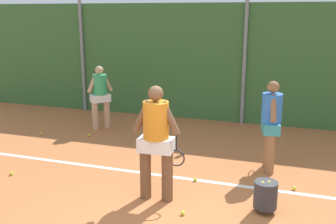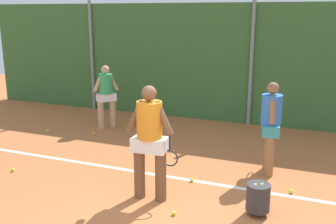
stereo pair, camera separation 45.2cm
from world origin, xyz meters
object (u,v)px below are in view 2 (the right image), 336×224
at_px(ball_hopper, 258,197).
at_px(tennis_ball_6, 13,170).
at_px(player_foreground_near, 150,137).
at_px(tennis_ball_2, 174,213).
at_px(tennis_ball_3, 291,191).
at_px(tennis_ball_4, 94,134).
at_px(tennis_ball_7, 47,131).
at_px(tennis_ball_8, 192,180).
at_px(tennis_ball_0, 149,117).
at_px(player_backcourt_far, 106,93).
at_px(player_midcourt, 271,123).

distance_m(ball_hopper, tennis_ball_6, 4.67).
distance_m(player_foreground_near, tennis_ball_2, 1.23).
height_order(tennis_ball_3, tennis_ball_4, same).
bearing_deg(tennis_ball_7, tennis_ball_8, -18.95).
bearing_deg(tennis_ball_2, tennis_ball_6, 173.05).
bearing_deg(tennis_ball_6, tennis_ball_0, 79.32).
xyz_separation_m(tennis_ball_6, tennis_ball_7, (-1.02, 2.33, 0.00)).
bearing_deg(player_backcourt_far, tennis_ball_0, 14.65).
relative_size(tennis_ball_4, tennis_ball_6, 1.00).
bearing_deg(tennis_ball_3, tennis_ball_4, 162.19).
distance_m(tennis_ball_2, tennis_ball_7, 5.29).
xyz_separation_m(tennis_ball_6, tennis_ball_8, (3.37, 0.83, 0.00)).
bearing_deg(tennis_ball_3, player_midcourt, 123.06).
relative_size(player_foreground_near, tennis_ball_7, 28.74).
xyz_separation_m(tennis_ball_0, tennis_ball_2, (2.64, -4.94, 0.00)).
distance_m(player_foreground_near, player_midcourt, 2.46).
distance_m(ball_hopper, tennis_ball_7, 6.13).
bearing_deg(ball_hopper, tennis_ball_7, 158.22).
xyz_separation_m(tennis_ball_4, tennis_ball_8, (3.16, -1.75, 0.00)).
bearing_deg(player_midcourt, tennis_ball_2, 142.34).
relative_size(tennis_ball_0, tennis_ball_3, 1.00).
xyz_separation_m(player_midcourt, tennis_ball_7, (-5.60, 0.55, -0.95)).
bearing_deg(ball_hopper, player_foreground_near, -176.52).
height_order(player_midcourt, tennis_ball_4, player_midcourt).
relative_size(ball_hopper, tennis_ball_4, 7.78).
xyz_separation_m(ball_hopper, tennis_ball_6, (-4.67, -0.06, -0.26)).
distance_m(tennis_ball_0, tennis_ball_7, 2.87).
distance_m(tennis_ball_7, tennis_ball_8, 4.64).
relative_size(tennis_ball_0, tennis_ball_8, 1.00).
bearing_deg(player_foreground_near, tennis_ball_3, 23.07).
bearing_deg(player_backcourt_far, player_foreground_near, -97.34).
distance_m(player_backcourt_far, tennis_ball_0, 1.66).
bearing_deg(tennis_ball_7, tennis_ball_4, 11.08).
bearing_deg(tennis_ball_8, player_backcourt_far, 142.29).
distance_m(player_backcourt_far, tennis_ball_6, 3.41).
xyz_separation_m(player_midcourt, ball_hopper, (0.08, -1.72, -0.69)).
xyz_separation_m(tennis_ball_2, tennis_ball_7, (-4.51, 2.76, 0.00)).
height_order(player_backcourt_far, tennis_ball_2, player_backcourt_far).
xyz_separation_m(tennis_ball_2, tennis_ball_6, (-3.50, 0.43, 0.00)).
bearing_deg(tennis_ball_2, tennis_ball_3, 42.01).
distance_m(tennis_ball_0, tennis_ball_4, 2.04).
bearing_deg(tennis_ball_7, player_foreground_near, -31.00).
bearing_deg(player_foreground_near, tennis_ball_0, 111.59).
bearing_deg(tennis_ball_2, tennis_ball_7, 148.57).
xyz_separation_m(player_foreground_near, tennis_ball_4, (-2.72, 2.62, -1.03)).
height_order(player_foreground_near, player_backcourt_far, player_foreground_near).
xyz_separation_m(player_foreground_near, tennis_ball_2, (0.56, -0.38, -1.03)).
xyz_separation_m(player_backcourt_far, tennis_ball_7, (-1.21, -0.95, -0.90)).
height_order(tennis_ball_2, tennis_ball_6, same).
xyz_separation_m(tennis_ball_0, tennis_ball_8, (2.52, -3.69, 0.00)).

